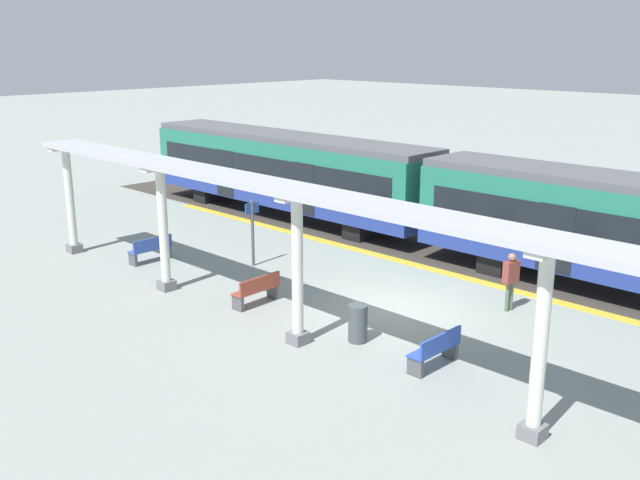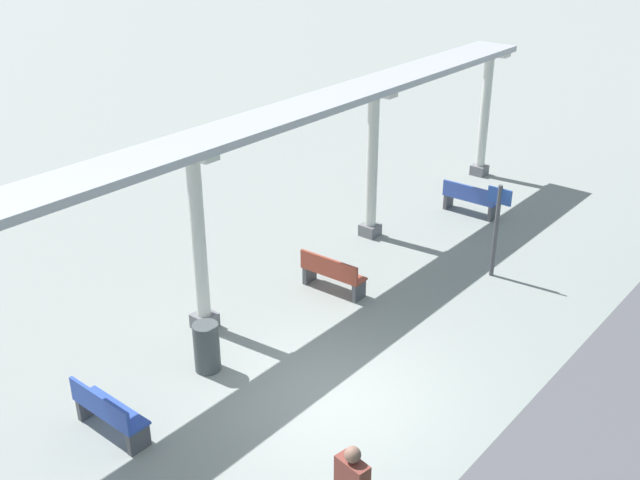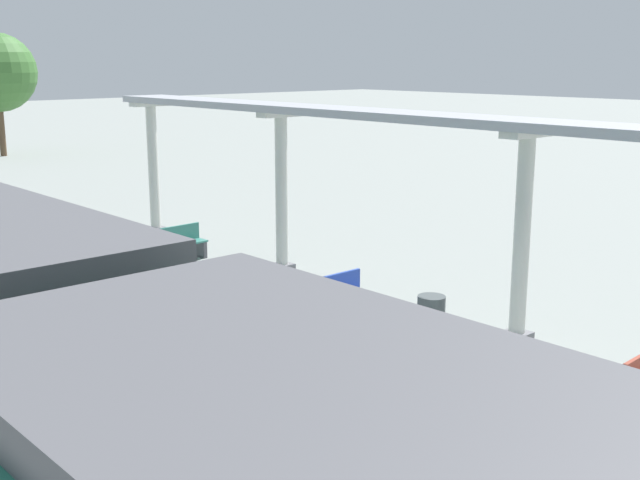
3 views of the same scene
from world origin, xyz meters
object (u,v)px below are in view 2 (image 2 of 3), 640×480
object	(u,v)px
canopy_pillar_third	(199,242)
trash_bin	(207,347)
canopy_pillar_nearest	(485,114)
bench_near_end	(107,412)
bench_far_end	(470,199)
canopy_pillar_second	(372,164)
bench_mid_platform	(332,274)
platform_info_sign	(497,222)

from	to	relation	value
canopy_pillar_third	trash_bin	size ratio (longest dim) A/B	3.95
canopy_pillar_third	canopy_pillar_nearest	bearing A→B (deg)	-90.00
canopy_pillar_nearest	bench_near_end	world-z (taller)	canopy_pillar_nearest
canopy_pillar_nearest	bench_far_end	bearing A→B (deg)	113.54
bench_far_end	canopy_pillar_nearest	bearing A→B (deg)	-66.46
trash_bin	bench_near_end	bearing A→B (deg)	92.87
canopy_pillar_second	bench_mid_platform	size ratio (longest dim) A/B	2.48
platform_info_sign	bench_near_end	bearing A→B (deg)	76.31
canopy_pillar_second	bench_near_end	distance (m)	9.12
canopy_pillar_nearest	canopy_pillar_second	bearing A→B (deg)	90.00
canopy_pillar_second	trash_bin	bearing A→B (deg)	99.64
bench_near_end	trash_bin	distance (m)	2.28
canopy_pillar_third	bench_near_end	distance (m)	3.77
canopy_pillar_third	bench_far_end	size ratio (longest dim) A/B	2.50
bench_mid_platform	trash_bin	size ratio (longest dim) A/B	1.59
bench_mid_platform	bench_far_end	xyz separation A→B (m)	(-0.20, -5.69, 0.00)
canopy_pillar_nearest	canopy_pillar_third	xyz separation A→B (m)	(0.00, 11.38, 0.00)
canopy_pillar_second	trash_bin	xyz separation A→B (m)	(-1.13, 6.65, -1.43)
bench_mid_platform	canopy_pillar_nearest	bearing A→B (deg)	-82.89
bench_mid_platform	platform_info_sign	distance (m)	3.85
bench_near_end	canopy_pillar_nearest	bearing A→B (deg)	-85.14
canopy_pillar_third	trash_bin	world-z (taller)	canopy_pillar_third
canopy_pillar_third	bench_mid_platform	distance (m)	3.31
canopy_pillar_nearest	bench_mid_platform	distance (m)	8.80
canopy_pillar_third	platform_info_sign	world-z (taller)	canopy_pillar_third
bench_mid_platform	trash_bin	bearing A→B (deg)	90.85
bench_near_end	bench_far_end	world-z (taller)	same
bench_mid_platform	trash_bin	distance (m)	3.74
canopy_pillar_nearest	canopy_pillar_second	size ratio (longest dim) A/B	1.00
canopy_pillar_nearest	canopy_pillar_third	bearing A→B (deg)	90.00
canopy_pillar_third	platform_info_sign	bearing A→B (deg)	-121.00
trash_bin	bench_far_end	bearing A→B (deg)	-90.87
canopy_pillar_second	platform_info_sign	xyz separation A→B (m)	(-3.42, -0.01, -0.58)
bench_mid_platform	platform_info_sign	bearing A→B (deg)	-128.75
bench_near_end	bench_mid_platform	xyz separation A→B (m)	(0.17, -6.01, 0.00)
bench_near_end	platform_info_sign	size ratio (longest dim) A/B	0.68
bench_near_end	trash_bin	size ratio (longest dim) A/B	1.58
canopy_pillar_nearest	bench_near_end	bearing A→B (deg)	94.86
canopy_pillar_nearest	trash_bin	world-z (taller)	canopy_pillar_nearest
canopy_pillar_nearest	bench_far_end	size ratio (longest dim) A/B	2.50
canopy_pillar_third	trash_bin	xyz separation A→B (m)	(-1.13, 0.97, -1.43)
canopy_pillar_third	trash_bin	bearing A→B (deg)	139.35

